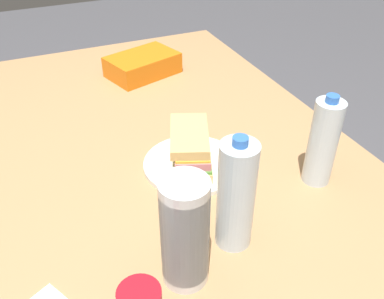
{
  "coord_description": "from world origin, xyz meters",
  "views": [
    {
      "loc": [
        -0.8,
        0.2,
        1.36
      ],
      "look_at": [
        -0.04,
        -0.13,
        0.77
      ],
      "focal_mm": 39.38,
      "sensor_mm": 36.0,
      "label": 1
    }
  ],
  "objects_px": {
    "plastic_cup_stack": "(185,233)",
    "water_bottle_spare": "(323,142)",
    "paper_plate": "(192,164)",
    "chip_bag": "(143,65)",
    "dining_table": "(138,192)",
    "sandwich": "(191,148)",
    "water_bottle_tall": "(236,196)"
  },
  "relations": [
    {
      "from": "plastic_cup_stack",
      "to": "water_bottle_spare",
      "type": "distance_m",
      "value": 0.41
    },
    {
      "from": "paper_plate",
      "to": "water_bottle_spare",
      "type": "distance_m",
      "value": 0.31
    },
    {
      "from": "paper_plate",
      "to": "chip_bag",
      "type": "bearing_deg",
      "value": -5.64
    },
    {
      "from": "plastic_cup_stack",
      "to": "water_bottle_spare",
      "type": "xyz_separation_m",
      "value": [
        0.13,
        -0.39,
        -0.01
      ]
    },
    {
      "from": "dining_table",
      "to": "chip_bag",
      "type": "relative_size",
      "value": 7.12
    },
    {
      "from": "sandwich",
      "to": "water_bottle_tall",
      "type": "bearing_deg",
      "value": 175.22
    },
    {
      "from": "paper_plate",
      "to": "water_bottle_tall",
      "type": "bearing_deg",
      "value": 175.06
    },
    {
      "from": "water_bottle_spare",
      "to": "sandwich",
      "type": "bearing_deg",
      "value": 55.96
    },
    {
      "from": "sandwich",
      "to": "water_bottle_tall",
      "type": "distance_m",
      "value": 0.27
    },
    {
      "from": "dining_table",
      "to": "sandwich",
      "type": "xyz_separation_m",
      "value": [
        -0.04,
        -0.13,
        0.13
      ]
    },
    {
      "from": "dining_table",
      "to": "paper_plate",
      "type": "relative_size",
      "value": 6.87
    },
    {
      "from": "dining_table",
      "to": "water_bottle_spare",
      "type": "bearing_deg",
      "value": -118.61
    },
    {
      "from": "dining_table",
      "to": "water_bottle_tall",
      "type": "distance_m",
      "value": 0.37
    },
    {
      "from": "chip_bag",
      "to": "water_bottle_tall",
      "type": "distance_m",
      "value": 0.81
    },
    {
      "from": "chip_bag",
      "to": "water_bottle_tall",
      "type": "bearing_deg",
      "value": -112.86
    },
    {
      "from": "paper_plate",
      "to": "sandwich",
      "type": "height_order",
      "value": "sandwich"
    },
    {
      "from": "sandwich",
      "to": "chip_bag",
      "type": "distance_m",
      "value": 0.55
    },
    {
      "from": "paper_plate",
      "to": "water_bottle_tall",
      "type": "xyz_separation_m",
      "value": [
        -0.25,
        0.02,
        0.11
      ]
    },
    {
      "from": "dining_table",
      "to": "water_bottle_tall",
      "type": "bearing_deg",
      "value": -159.76
    },
    {
      "from": "paper_plate",
      "to": "sandwich",
      "type": "xyz_separation_m",
      "value": [
        0.0,
        0.0,
        0.05
      ]
    },
    {
      "from": "paper_plate",
      "to": "sandwich",
      "type": "bearing_deg",
      "value": 4.75
    },
    {
      "from": "water_bottle_spare",
      "to": "plastic_cup_stack",
      "type": "bearing_deg",
      "value": 108.79
    },
    {
      "from": "paper_plate",
      "to": "sandwich",
      "type": "relative_size",
      "value": 1.16
    },
    {
      "from": "dining_table",
      "to": "water_bottle_tall",
      "type": "height_order",
      "value": "water_bottle_tall"
    },
    {
      "from": "dining_table",
      "to": "water_bottle_spare",
      "type": "relative_size",
      "value": 7.35
    },
    {
      "from": "water_bottle_tall",
      "to": "plastic_cup_stack",
      "type": "xyz_separation_m",
      "value": [
        -0.04,
        0.12,
        -0.01
      ]
    },
    {
      "from": "paper_plate",
      "to": "water_bottle_tall",
      "type": "height_order",
      "value": "water_bottle_tall"
    },
    {
      "from": "chip_bag",
      "to": "water_bottle_spare",
      "type": "bearing_deg",
      "value": -92.23
    },
    {
      "from": "dining_table",
      "to": "chip_bag",
      "type": "xyz_separation_m",
      "value": [
        0.5,
        -0.18,
        0.11
      ]
    },
    {
      "from": "chip_bag",
      "to": "plastic_cup_stack",
      "type": "relative_size",
      "value": 1.04
    },
    {
      "from": "dining_table",
      "to": "paper_plate",
      "type": "xyz_separation_m",
      "value": [
        -0.04,
        -0.13,
        0.08
      ]
    },
    {
      "from": "sandwich",
      "to": "water_bottle_tall",
      "type": "xyz_separation_m",
      "value": [
        -0.26,
        0.02,
        0.06
      ]
    }
  ]
}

